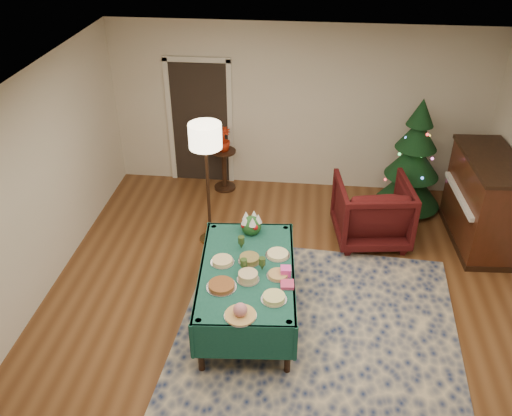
# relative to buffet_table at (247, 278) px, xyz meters

# --- Properties ---
(room_shell) EXTENTS (7.00, 7.00, 7.00)m
(room_shell) POSITION_rel_buffet_table_xyz_m (0.42, -0.16, 0.77)
(room_shell) COLOR #593319
(room_shell) RESTS_ON ground
(doorway) EXTENTS (1.08, 0.04, 2.16)m
(doorway) POSITION_rel_buffet_table_xyz_m (-1.18, 3.33, 0.51)
(doorway) COLOR black
(doorway) RESTS_ON ground
(rug) EXTENTS (3.44, 4.38, 0.02)m
(rug) POSITION_rel_buffet_table_xyz_m (0.81, -0.69, -0.57)
(rug) COLOR #13224A
(rug) RESTS_ON ground
(buffet_table) EXTENTS (1.25, 1.96, 0.73)m
(buffet_table) POSITION_rel_buffet_table_xyz_m (0.00, 0.00, 0.00)
(buffet_table) COLOR black
(buffet_table) RESTS_ON ground
(platter_0) EXTENTS (0.33, 0.33, 0.16)m
(platter_0) POSITION_rel_buffet_table_xyz_m (0.03, -0.77, 0.21)
(platter_0) COLOR silver
(platter_0) RESTS_ON buffet_table
(platter_1) EXTENTS (0.28, 0.28, 0.06)m
(platter_1) POSITION_rel_buffet_table_xyz_m (0.35, -0.49, 0.17)
(platter_1) COLOR silver
(platter_1) RESTS_ON buffet_table
(platter_2) EXTENTS (0.33, 0.33, 0.05)m
(platter_2) POSITION_rel_buffet_table_xyz_m (-0.23, -0.35, 0.17)
(platter_2) COLOR silver
(platter_2) RESTS_ON buffet_table
(platter_3) EXTENTS (0.25, 0.25, 0.10)m
(platter_3) POSITION_rel_buffet_table_xyz_m (0.04, -0.20, 0.19)
(platter_3) COLOR silver
(platter_3) RESTS_ON buffet_table
(platter_4) EXTENTS (0.26, 0.26, 0.04)m
(platter_4) POSITION_rel_buffet_table_xyz_m (0.36, -0.10, 0.16)
(platter_4) COLOR silver
(platter_4) RESTS_ON buffet_table
(platter_5) EXTENTS (0.28, 0.28, 0.05)m
(platter_5) POSITION_rel_buffet_table_xyz_m (-0.29, 0.08, 0.17)
(platter_5) COLOR silver
(platter_5) RESTS_ON buffet_table
(platter_6) EXTENTS (0.27, 0.27, 0.07)m
(platter_6) POSITION_rel_buffet_table_xyz_m (0.01, 0.13, 0.18)
(platter_6) COLOR silver
(platter_6) RESTS_ON buffet_table
(platter_7) EXTENTS (0.29, 0.29, 0.04)m
(platter_7) POSITION_rel_buffet_table_xyz_m (0.33, 0.28, 0.16)
(platter_7) COLOR silver
(platter_7) RESTS_ON buffet_table
(goblet_0) EXTENTS (0.08, 0.08, 0.17)m
(goblet_0) POSITION_rel_buffet_table_xyz_m (-0.11, 0.37, 0.24)
(goblet_0) COLOR #2D471E
(goblet_0) RESTS_ON buffet_table
(goblet_1) EXTENTS (0.08, 0.08, 0.17)m
(goblet_1) POSITION_rel_buffet_table_xyz_m (0.17, -0.01, 0.24)
(goblet_1) COLOR #2D471E
(goblet_1) RESTS_ON buffet_table
(goblet_2) EXTENTS (0.08, 0.08, 0.17)m
(goblet_2) POSITION_rel_buffet_table_xyz_m (-0.03, -0.06, 0.24)
(goblet_2) COLOR #2D471E
(goblet_2) RESTS_ON buffet_table
(napkin_stack) EXTENTS (0.16, 0.16, 0.04)m
(napkin_stack) POSITION_rel_buffet_table_xyz_m (0.47, -0.25, 0.16)
(napkin_stack) COLOR #CF396B
(napkin_stack) RESTS_ON buffet_table
(gift_box) EXTENTS (0.13, 0.13, 0.10)m
(gift_box) POSITION_rel_buffet_table_xyz_m (0.44, -0.06, 0.19)
(gift_box) COLOR #F744B0
(gift_box) RESTS_ON buffet_table
(centerpiece) EXTENTS (0.26, 0.26, 0.30)m
(centerpiece) POSITION_rel_buffet_table_xyz_m (-0.04, 0.73, 0.27)
(centerpiece) COLOR #1E4C1E
(centerpiece) RESTS_ON buffet_table
(armchair) EXTENTS (1.12, 1.07, 1.03)m
(armchair) POSITION_rel_buffet_table_xyz_m (1.56, 1.82, -0.07)
(armchair) COLOR #3E0D0E
(armchair) RESTS_ON ground
(floor_lamp) EXTENTS (0.44, 0.44, 1.81)m
(floor_lamp) POSITION_rel_buffet_table_xyz_m (-0.73, 1.53, 0.95)
(floor_lamp) COLOR #A57F3F
(floor_lamp) RESTS_ON ground
(side_table) EXTENTS (0.39, 0.39, 0.70)m
(side_table) POSITION_rel_buffet_table_xyz_m (-0.76, 3.04, -0.24)
(side_table) COLOR black
(side_table) RESTS_ON ground
(potted_plant) EXTENTS (0.22, 0.40, 0.22)m
(potted_plant) POSITION_rel_buffet_table_xyz_m (-0.76, 3.04, 0.23)
(potted_plant) COLOR #B1250C
(potted_plant) RESTS_ON side_table
(christmas_tree) EXTENTS (1.25, 1.25, 1.82)m
(christmas_tree) POSITION_rel_buffet_table_xyz_m (2.21, 2.74, 0.23)
(christmas_tree) COLOR black
(christmas_tree) RESTS_ON ground
(piano) EXTENTS (0.80, 1.57, 1.32)m
(piano) POSITION_rel_buffet_table_xyz_m (3.08, 1.93, 0.06)
(piano) COLOR black
(piano) RESTS_ON ground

